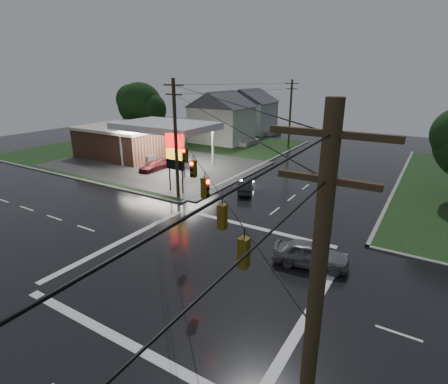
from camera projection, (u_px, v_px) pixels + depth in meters
The scene contains 14 objects.
ground at pixel (203, 268), 21.53m from camera, with size 120.00×120.00×0.00m, color black.
grass_nw at pixel (162, 149), 55.37m from camera, with size 36.00×36.00×0.08m, color black.
gas_station at pixel (133, 139), 49.32m from camera, with size 26.20×18.00×5.60m.
pylon_sign at pixel (175, 153), 33.91m from camera, with size 2.00×0.35×6.00m.
utility_pole_nw at pixel (176, 138), 32.06m from camera, with size 2.20×0.32×11.00m.
utility_pole_se at pixel (310, 357), 7.31m from camera, with size 2.20×0.32×11.00m.
utility_pole_n at pixel (290, 113), 55.13m from camera, with size 2.20×0.32×10.50m.
traffic_signals at pixel (200, 166), 19.42m from camera, with size 26.87×26.87×1.47m.
house_near at pixel (222, 116), 59.53m from camera, with size 11.05×8.48×8.60m.
house_far at pixel (250, 110), 69.71m from camera, with size 11.05×8.48×8.60m.
tree_nw_behind at pixel (141, 105), 60.50m from camera, with size 8.93×7.60×10.00m.
car_north at pixel (246, 187), 34.85m from camera, with size 1.31×3.75×1.24m, color #21242A.
car_crossing at pixel (311, 254), 21.56m from camera, with size 1.86×4.61×1.57m, color slate.
car_pump at pixel (154, 166), 42.75m from camera, with size 1.72×4.23×1.23m, color #501216.
Camera 1 is at (11.01, -15.39, 11.35)m, focal length 28.00 mm.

